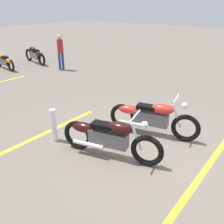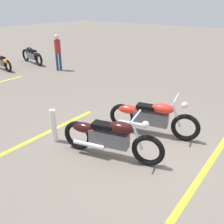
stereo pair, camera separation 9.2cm
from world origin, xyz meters
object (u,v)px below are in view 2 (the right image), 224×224
Objects in this scene: bystander_near_row at (58,51)px; bollard_post at (54,126)px; motorcycle_row_left at (1,62)px; motorcycle_row_far_left at (32,55)px; motorcycle_dark_foreground at (109,137)px; motorcycle_bright_foreground at (150,117)px.

bystander_near_row reaches higher than bollard_post.
motorcycle_row_left is 1.16× the size of bystander_near_row.
motorcycle_row_left is at bearing -124.84° from bystander_near_row.
motorcycle_row_far_left is 8.50m from bollard_post.
motorcycle_row_left is (8.54, -2.78, -0.07)m from motorcycle_dark_foreground.
bystander_near_row is (6.31, -4.36, 0.46)m from motorcycle_dark_foreground.
motorcycle_dark_foreground is 1.33× the size of bystander_near_row.
motorcycle_bright_foreground is 7.19m from bystander_near_row.
motorcycle_bright_foreground is 1.02× the size of motorcycle_row_far_left.
motorcycle_bright_foreground is 1.00× the size of motorcycle_dark_foreground.
motorcycle_row_left is at bearing 157.43° from motorcycle_bright_foreground.
motorcycle_bright_foreground is 9.20m from motorcycle_row_far_left.
bystander_near_row is at bearing -172.13° from motorcycle_row_far_left.
bystander_near_row is 2.08× the size of bollard_post.
bystander_near_row is (6.52, -2.98, 0.46)m from motorcycle_bright_foreground.
bollard_post is at bearing 176.01° from motorcycle_dark_foreground.
motorcycle_row_left is (8.75, -1.40, -0.07)m from motorcycle_bright_foreground.
bystander_near_row is at bearing 131.18° from motorcycle_dark_foreground.
motorcycle_row_far_left reaches higher than bollard_post.
motorcycle_bright_foreground is at bearing 67.09° from motorcycle_dark_foreground.
bystander_near_row reaches higher than motorcycle_dark_foreground.
motorcycle_bright_foreground is 1.33× the size of bystander_near_row.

